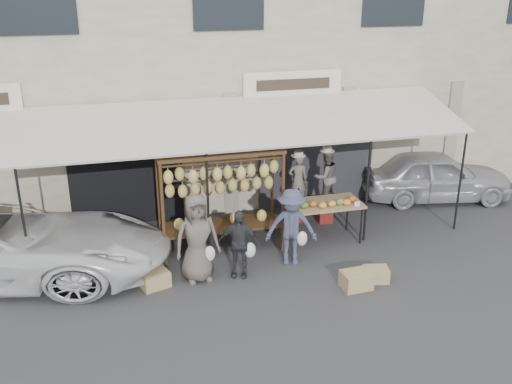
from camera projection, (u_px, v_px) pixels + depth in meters
ground_plane at (271, 279)px, 11.14m from camera, size 90.00×90.00×0.00m
shophouse at (206, 49)px, 15.68m from camera, size 24.00×6.15×7.30m
awning at (243, 123)px, 12.27m from camera, size 10.00×2.35×2.92m
banana_rack at (221, 181)px, 11.77m from camera, size 2.60×0.90×2.24m
produce_table at (324, 205)px, 12.40m from camera, size 1.70×0.90×1.04m
vendor_left at (298, 180)px, 13.39m from camera, size 0.50×0.37×1.27m
vendor_right at (326, 177)px, 13.33m from camera, size 0.73×0.62×1.33m
customer_left at (197, 238)px, 10.83m from camera, size 0.91×0.65×1.77m
customer_mid at (239, 244)px, 11.04m from camera, size 0.88×0.58×1.39m
customer_right at (291, 227)px, 11.48m from camera, size 1.17×0.85×1.62m
stool_left at (297, 213)px, 13.69m from camera, size 0.33×0.33×0.41m
stool_right at (324, 212)px, 13.65m from camera, size 0.36×0.36×0.47m
crate_near_a at (356, 280)px, 10.78m from camera, size 0.57×0.45×0.33m
crate_near_b at (376, 274)px, 11.03m from camera, size 0.53×0.44×0.28m
crate_far at (155, 279)px, 10.82m from camera, size 0.62×0.54×0.31m
sedan at (435, 175)px, 14.88m from camera, size 4.06×2.25×1.31m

